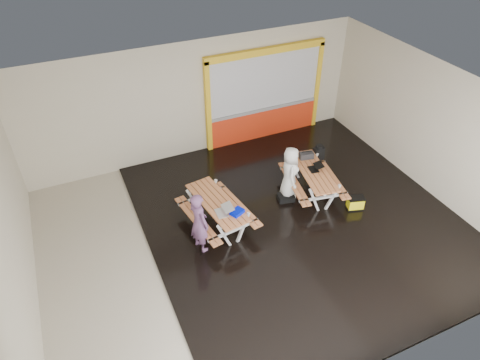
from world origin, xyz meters
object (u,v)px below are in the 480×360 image
backpack (319,153)px  person_right (290,172)px  picnic_table_left (217,208)px  dark_case (286,197)px  fluke_bag (355,203)px  toolbox (306,155)px  laptop_right (315,168)px  blue_pouch (237,212)px  picnic_table_right (313,176)px  person_left (199,222)px  laptop_left (224,211)px

backpack → person_right: bearing=-154.7°
picnic_table_left → dark_case: picnic_table_left is taller
picnic_table_left → fluke_bag: bearing=-14.3°
toolbox → backpack: (0.51, 0.16, -0.16)m
person_right → backpack: size_ratio=2.94×
laptop_right → dark_case: 1.10m
person_right → blue_pouch: person_right is taller
picnic_table_left → fluke_bag: size_ratio=4.52×
picnic_table_right → person_left: 3.53m
picnic_table_left → laptop_right: size_ratio=5.36×
laptop_right → fluke_bag: (0.61, -1.08, -0.60)m
picnic_table_left → person_right: bearing=7.9°
picnic_table_right → laptop_right: laptop_right is taller
blue_pouch → person_right: bearing=25.0°
toolbox → picnic_table_left: bearing=-165.8°
laptop_right → toolbox: size_ratio=0.97×
picnic_table_left → backpack: bearing=14.7°
picnic_table_left → dark_case: bearing=4.4°
picnic_table_left → toolbox: toolbox is taller
picnic_table_left → blue_pouch: bearing=-65.1°
blue_pouch → dark_case: size_ratio=0.72×
laptop_right → fluke_bag: 1.37m
picnic_table_right → picnic_table_left: bearing=-177.0°
blue_pouch → person_left: bearing=177.4°
person_left → blue_pouch: 0.92m
person_left → blue_pouch: bearing=-108.6°
picnic_table_right → fluke_bag: bearing=-56.9°
person_right → person_left: bearing=126.3°
person_left → blue_pouch: (0.92, -0.04, 0.01)m
person_left → laptop_right: (3.52, 0.73, -0.01)m
person_left → picnic_table_right: bearing=-94.8°
laptop_left → laptop_right: size_ratio=1.02×
person_right → fluke_bag: size_ratio=3.07×
fluke_bag → laptop_left: bearing=172.6°
picnic_table_left → fluke_bag: picnic_table_left is taller
toolbox → picnic_table_right: bearing=-101.5°
picnic_table_left → picnic_table_right: bearing=3.0°
person_left → toolbox: person_left is taller
person_right → toolbox: size_ratio=3.53×
laptop_left → toolbox: size_ratio=0.99×
backpack → dark_case: size_ratio=1.18×
picnic_table_left → picnic_table_right: size_ratio=1.01×
picnic_table_left → dark_case: size_ratio=5.10×
person_right → toolbox: (0.77, 0.44, 0.05)m
fluke_bag → picnic_table_right: bearing=123.1°
blue_pouch → backpack: (3.17, 1.49, -0.14)m
blue_pouch → fluke_bag: 3.28m
laptop_right → dark_case: bearing=-177.7°
person_left → laptop_left: bearing=-96.4°
person_left → person_right: (2.81, 0.84, -0.02)m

